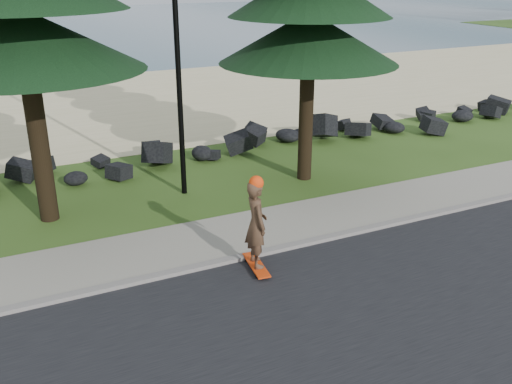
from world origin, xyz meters
TOP-DOWN VIEW (x-y plane):
  - ground at (0.00, 0.00)m, footprint 160.00×160.00m
  - road at (0.00, -4.50)m, footprint 160.00×7.00m
  - kerb at (0.00, -0.90)m, footprint 160.00×0.20m
  - sidewalk at (0.00, 0.20)m, footprint 160.00×2.00m
  - beach_sand at (0.00, 14.50)m, footprint 160.00×15.00m
  - ocean at (0.00, 51.00)m, footprint 160.00×58.00m
  - seawall_boulders at (0.00, 5.60)m, footprint 60.00×2.40m
  - lamp_post at (0.00, 3.20)m, footprint 0.25×0.14m
  - skateboarder at (-0.04, -1.40)m, footprint 0.51×1.10m

SIDE VIEW (x-z plane):
  - ground at x=0.00m, z-range 0.00..0.00m
  - seawall_boulders at x=0.00m, z-range -0.55..0.55m
  - ocean at x=0.00m, z-range 0.00..0.01m
  - beach_sand at x=0.00m, z-range 0.00..0.01m
  - road at x=0.00m, z-range 0.00..0.02m
  - sidewalk at x=0.00m, z-range 0.00..0.08m
  - kerb at x=0.00m, z-range 0.00..0.10m
  - skateboarder at x=-0.04m, z-range 0.01..2.01m
  - lamp_post at x=0.00m, z-range 0.06..8.20m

